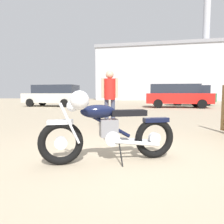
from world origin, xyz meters
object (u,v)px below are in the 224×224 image
at_px(vintage_motorcycle, 107,129).
at_px(dark_sedan_left, 192,95).
at_px(bystander, 110,94).
at_px(pale_sedan_back, 54,95).
at_px(red_hatchback_near, 176,95).

relative_size(vintage_motorcycle, dark_sedan_left, 0.51).
bearing_deg(vintage_motorcycle, bystander, -103.02).
bearing_deg(vintage_motorcycle, pale_sedan_back, -83.86).
xyz_separation_m(vintage_motorcycle, bystander, (-0.39, 2.72, 0.53)).
bearing_deg(vintage_motorcycle, red_hatchback_near, -124.53).
height_order(red_hatchback_near, dark_sedan_left, dark_sedan_left).
xyz_separation_m(bystander, red_hatchback_near, (3.46, 10.17, -0.08)).
bearing_deg(dark_sedan_left, pale_sedan_back, 17.16).
height_order(pale_sedan_back, dark_sedan_left, dark_sedan_left).
relative_size(vintage_motorcycle, pale_sedan_back, 0.41).
relative_size(vintage_motorcycle, bystander, 1.19).
bearing_deg(pale_sedan_back, red_hatchback_near, -174.64).
xyz_separation_m(vintage_motorcycle, pale_sedan_back, (-6.63, 12.87, 0.45)).
height_order(vintage_motorcycle, bystander, bystander).
height_order(vintage_motorcycle, dark_sedan_left, dark_sedan_left).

